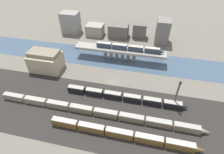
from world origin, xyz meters
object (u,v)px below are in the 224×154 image
object	(u,v)px
signal_tower	(177,94)
train_yard_mid	(96,112)
train_yard_near	(122,134)
train_on_bridge	(129,48)
warehouse_building	(46,61)
train_yard_far	(124,97)

from	to	relation	value
signal_tower	train_yard_mid	bearing A→B (deg)	-159.46
train_yard_near	train_on_bridge	bearing A→B (deg)	95.67
train_yard_mid	warehouse_building	bearing A→B (deg)	145.42
train_yard_mid	signal_tower	world-z (taller)	signal_tower
train_yard_far	warehouse_building	size ratio (longest dim) A/B	3.38
train_yard_near	warehouse_building	xyz separation A→B (m)	(-56.97, 38.82, 4.35)
train_on_bridge	train_yard_far	size ratio (longest dim) A/B	0.71
train_yard_far	signal_tower	size ratio (longest dim) A/B	3.96
train_on_bridge	train_yard_near	bearing A→B (deg)	-84.33
train_on_bridge	train_yard_mid	bearing A→B (deg)	-99.77
signal_tower	train_yard_near	bearing A→B (deg)	-134.07
warehouse_building	signal_tower	size ratio (longest dim) A/B	1.17
train_on_bridge	train_yard_mid	size ratio (longest dim) A/B	0.44
train_yard_mid	warehouse_building	size ratio (longest dim) A/B	5.43
train_on_bridge	train_yard_mid	distance (m)	51.97
train_yard_near	signal_tower	size ratio (longest dim) A/B	4.12
train_yard_mid	train_yard_far	world-z (taller)	train_yard_far
warehouse_building	signal_tower	world-z (taller)	signal_tower
train_yard_near	train_yard_mid	size ratio (longest dim) A/B	0.65
warehouse_building	train_yard_far	bearing A→B (deg)	-16.77
train_on_bridge	warehouse_building	distance (m)	55.42
signal_tower	train_yard_far	bearing A→B (deg)	-176.99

